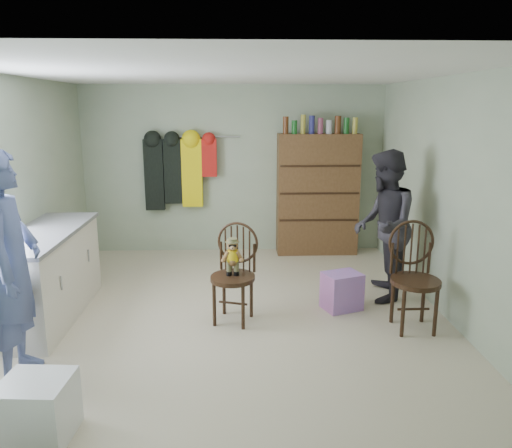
{
  "coord_description": "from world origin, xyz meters",
  "views": [
    {
      "loc": [
        0.05,
        -5.03,
        2.19
      ],
      "look_at": [
        0.25,
        0.2,
        0.95
      ],
      "focal_mm": 35.0,
      "sensor_mm": 36.0,
      "label": 1
    }
  ],
  "objects_px": {
    "chair_front": "(234,266)",
    "chair_far": "(414,272)",
    "counter": "(47,275)",
    "dresser": "(317,193)"
  },
  "relations": [
    {
      "from": "counter",
      "to": "dresser",
      "type": "xyz_separation_m",
      "value": [
        3.2,
        2.3,
        0.44
      ]
    },
    {
      "from": "counter",
      "to": "chair_front",
      "type": "xyz_separation_m",
      "value": [
        1.96,
        -0.14,
        0.11
      ]
    },
    {
      "from": "chair_front",
      "to": "chair_far",
      "type": "relative_size",
      "value": 0.94
    },
    {
      "from": "chair_front",
      "to": "chair_far",
      "type": "xyz_separation_m",
      "value": [
        1.79,
        -0.24,
        -0.0
      ]
    },
    {
      "from": "chair_far",
      "to": "dresser",
      "type": "height_order",
      "value": "dresser"
    },
    {
      "from": "chair_front",
      "to": "chair_far",
      "type": "bearing_deg",
      "value": 9.28
    },
    {
      "from": "counter",
      "to": "chair_front",
      "type": "distance_m",
      "value": 1.97
    },
    {
      "from": "chair_front",
      "to": "counter",
      "type": "bearing_deg",
      "value": -167.13
    },
    {
      "from": "counter",
      "to": "dresser",
      "type": "bearing_deg",
      "value": 35.68
    },
    {
      "from": "counter",
      "to": "chair_far",
      "type": "bearing_deg",
      "value": -5.77
    }
  ]
}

